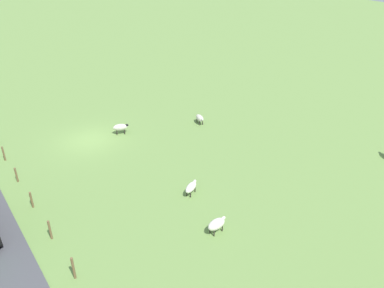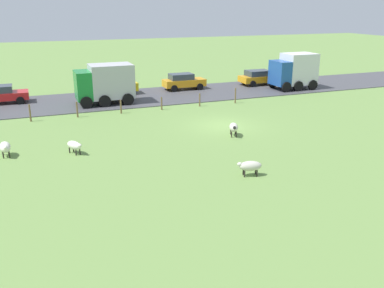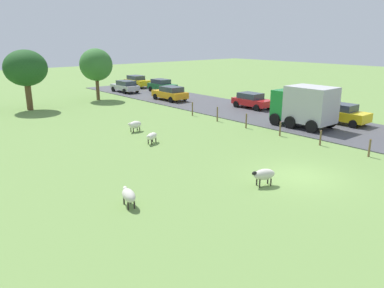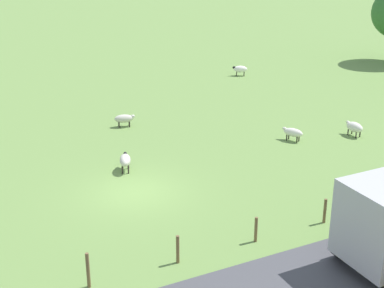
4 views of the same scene
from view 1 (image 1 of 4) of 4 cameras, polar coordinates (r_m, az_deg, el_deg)
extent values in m
plane|color=#6B8E47|center=(30.76, -14.82, 0.54)|extent=(160.00, 160.00, 0.00)
ellipsoid|color=silver|center=(20.90, 3.61, -11.71)|extent=(1.15, 0.65, 0.56)
ellipsoid|color=silver|center=(21.11, 4.66, -10.83)|extent=(0.27, 0.20, 0.20)
cylinder|color=#2D2823|center=(21.39, 3.88, -11.91)|extent=(0.07, 0.07, 0.32)
cylinder|color=#2D2823|center=(21.23, 4.47, -12.31)|extent=(0.07, 0.07, 0.32)
cylinder|color=#2D2823|center=(21.07, 2.68, -12.64)|extent=(0.07, 0.07, 0.32)
cylinder|color=#2D2823|center=(20.91, 3.27, -13.05)|extent=(0.07, 0.07, 0.32)
ellipsoid|color=beige|center=(32.15, 1.14, 3.85)|extent=(0.76, 1.20, 0.49)
ellipsoid|color=silver|center=(31.66, 1.51, 3.65)|extent=(0.24, 0.30, 0.20)
cylinder|color=#2D2823|center=(32.09, 1.57, 3.11)|extent=(0.07, 0.07, 0.32)
cylinder|color=#2D2823|center=(31.99, 1.12, 3.04)|extent=(0.07, 0.07, 0.32)
cylinder|color=#2D2823|center=(32.60, 1.15, 3.55)|extent=(0.07, 0.07, 0.32)
cylinder|color=#2D2823|center=(32.50, 0.71, 3.47)|extent=(0.07, 0.07, 0.32)
ellipsoid|color=silver|center=(23.58, -0.16, -6.40)|extent=(1.22, 0.94, 0.46)
ellipsoid|color=silver|center=(23.92, 0.41, -5.53)|extent=(0.31, 0.28, 0.20)
cylinder|color=#2D2823|center=(24.05, -0.11, -6.58)|extent=(0.07, 0.07, 0.32)
cylinder|color=#2D2823|center=(23.96, 0.44, -6.74)|extent=(0.07, 0.07, 0.32)
cylinder|color=#2D2823|center=(23.60, -0.78, -7.37)|extent=(0.07, 0.07, 0.32)
cylinder|color=#2D2823|center=(23.51, -0.22, -7.53)|extent=(0.07, 0.07, 0.32)
ellipsoid|color=beige|center=(30.95, -10.52, 2.44)|extent=(1.22, 0.89, 0.53)
ellipsoid|color=black|center=(30.93, -9.58, 2.75)|extent=(0.31, 0.26, 0.20)
cylinder|color=#2D2823|center=(31.27, -9.94, 1.98)|extent=(0.07, 0.07, 0.38)
cylinder|color=#2D2823|center=(31.01, -9.88, 1.75)|extent=(0.07, 0.07, 0.38)
cylinder|color=#2D2823|center=(31.24, -11.04, 1.85)|extent=(0.07, 0.07, 0.38)
cylinder|color=#2D2823|center=(30.98, -10.99, 1.61)|extent=(0.07, 0.07, 0.38)
cylinder|color=brown|center=(29.91, -25.99, -1.28)|extent=(0.12, 0.12, 1.09)
cylinder|color=brown|center=(27.09, -24.45, -4.16)|extent=(0.12, 0.12, 1.02)
cylinder|color=brown|center=(24.35, -22.56, -7.60)|extent=(0.12, 0.12, 1.05)
cylinder|color=brown|center=(21.73, -20.19, -11.79)|extent=(0.12, 0.12, 1.17)
cylinder|color=brown|center=(19.31, -17.07, -17.08)|extent=(0.12, 0.12, 1.25)
camera|label=2|loc=(37.40, 32.85, 14.89)|focal=39.30mm
camera|label=3|loc=(44.58, -1.25, 19.61)|focal=35.40mm
camera|label=4|loc=(36.21, -58.22, 11.26)|focal=53.45mm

